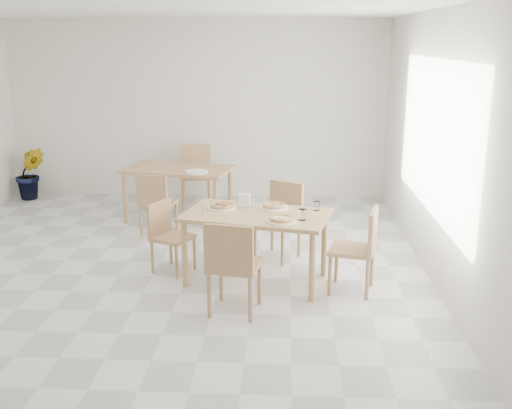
{
  "coord_description": "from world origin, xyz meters",
  "views": [
    {
      "loc": [
        1.44,
        -5.99,
        2.49
      ],
      "look_at": [
        1.13,
        -0.07,
        0.85
      ],
      "focal_mm": 42.0,
      "sensor_mm": 36.0,
      "label": 1
    }
  ],
  "objects_px": {
    "plate_margherita": "(274,207)",
    "napkin_holder": "(244,201)",
    "chair_north": "(281,214)",
    "pizza_margherita": "(274,205)",
    "chair_south": "(232,262)",
    "chair_west": "(167,232)",
    "chair_east": "(361,244)",
    "tumbler_b": "(317,206)",
    "chair_back_n": "(196,171)",
    "main_table": "(256,221)",
    "plate_mushroom": "(281,221)",
    "plate_pepperoni": "(222,208)",
    "tumbler_a": "(302,215)",
    "pizza_pepperoni": "(222,206)",
    "potted_plant": "(30,173)",
    "pizza_mushroom": "(281,219)",
    "second_table": "(178,174)",
    "chair_back_s": "(156,200)",
    "plate_empty": "(196,171)"
  },
  "relations": [
    {
      "from": "tumbler_b",
      "to": "potted_plant",
      "type": "xyz_separation_m",
      "value": [
        -4.41,
        3.06,
        -0.38
      ]
    },
    {
      "from": "plate_pepperoni",
      "to": "pizza_mushroom",
      "type": "bearing_deg",
      "value": -35.04
    },
    {
      "from": "potted_plant",
      "to": "chair_back_n",
      "type": "bearing_deg",
      "value": -3.85
    },
    {
      "from": "chair_north",
      "to": "second_table",
      "type": "height_order",
      "value": "chair_north"
    },
    {
      "from": "pizza_margherita",
      "to": "chair_back_s",
      "type": "height_order",
      "value": "chair_back_s"
    },
    {
      "from": "plate_margherita",
      "to": "napkin_holder",
      "type": "bearing_deg",
      "value": 173.85
    },
    {
      "from": "tumbler_a",
      "to": "chair_back_s",
      "type": "height_order",
      "value": "tumbler_a"
    },
    {
      "from": "tumbler_b",
      "to": "plate_mushroom",
      "type": "bearing_deg",
      "value": -130.51
    },
    {
      "from": "chair_north",
      "to": "pizza_margherita",
      "type": "height_order",
      "value": "chair_north"
    },
    {
      "from": "plate_pepperoni",
      "to": "chair_back_n",
      "type": "distance_m",
      "value": 2.96
    },
    {
      "from": "chair_back_s",
      "to": "plate_pepperoni",
      "type": "bearing_deg",
      "value": 139.64
    },
    {
      "from": "chair_south",
      "to": "potted_plant",
      "type": "distance_m",
      "value": 5.42
    },
    {
      "from": "chair_south",
      "to": "pizza_pepperoni",
      "type": "distance_m",
      "value": 1.04
    },
    {
      "from": "plate_margherita",
      "to": "tumbler_a",
      "type": "xyz_separation_m",
      "value": [
        0.29,
        -0.41,
        0.05
      ]
    },
    {
      "from": "pizza_margherita",
      "to": "chair_back_n",
      "type": "xyz_separation_m",
      "value": [
        -1.27,
        2.83,
        -0.25
      ]
    },
    {
      "from": "pizza_pepperoni",
      "to": "potted_plant",
      "type": "xyz_separation_m",
      "value": [
        -3.41,
        3.05,
        -0.36
      ]
    },
    {
      "from": "main_table",
      "to": "second_table",
      "type": "xyz_separation_m",
      "value": [
        -1.21,
        2.21,
        -0.0
      ]
    },
    {
      "from": "second_table",
      "to": "tumbler_a",
      "type": "bearing_deg",
      "value": -44.62
    },
    {
      "from": "tumbler_b",
      "to": "second_table",
      "type": "bearing_deg",
      "value": 131.81
    },
    {
      "from": "pizza_margherita",
      "to": "tumbler_a",
      "type": "bearing_deg",
      "value": -54.82
    },
    {
      "from": "chair_north",
      "to": "plate_pepperoni",
      "type": "bearing_deg",
      "value": -104.35
    },
    {
      "from": "chair_west",
      "to": "tumbler_a",
      "type": "distance_m",
      "value": 1.57
    },
    {
      "from": "chair_south",
      "to": "tumbler_a",
      "type": "height_order",
      "value": "chair_south"
    },
    {
      "from": "pizza_mushroom",
      "to": "tumbler_b",
      "type": "xyz_separation_m",
      "value": [
        0.37,
        0.43,
        0.02
      ]
    },
    {
      "from": "napkin_holder",
      "to": "chair_back_s",
      "type": "xyz_separation_m",
      "value": [
        -1.24,
        1.22,
        -0.34
      ]
    },
    {
      "from": "chair_north",
      "to": "tumbler_b",
      "type": "height_order",
      "value": "chair_north"
    },
    {
      "from": "chair_west",
      "to": "pizza_pepperoni",
      "type": "xyz_separation_m",
      "value": [
        0.62,
        -0.09,
        0.33
      ]
    },
    {
      "from": "plate_mushroom",
      "to": "pizza_pepperoni",
      "type": "relative_size",
      "value": 1.2
    },
    {
      "from": "napkin_holder",
      "to": "chair_north",
      "type": "bearing_deg",
      "value": 59.84
    },
    {
      "from": "tumbler_b",
      "to": "chair_back_n",
      "type": "bearing_deg",
      "value": 120.82
    },
    {
      "from": "chair_north",
      "to": "plate_mushroom",
      "type": "xyz_separation_m",
      "value": [
        0.01,
        -1.07,
        0.25
      ]
    },
    {
      "from": "main_table",
      "to": "potted_plant",
      "type": "xyz_separation_m",
      "value": [
        -3.78,
        3.22,
        -0.25
      ]
    },
    {
      "from": "main_table",
      "to": "plate_mushroom",
      "type": "height_order",
      "value": "plate_mushroom"
    },
    {
      "from": "chair_east",
      "to": "tumbler_b",
      "type": "xyz_separation_m",
      "value": [
        -0.43,
        0.37,
        0.29
      ]
    },
    {
      "from": "plate_mushroom",
      "to": "plate_empty",
      "type": "relative_size",
      "value": 0.99
    },
    {
      "from": "chair_north",
      "to": "potted_plant",
      "type": "distance_m",
      "value": 4.71
    },
    {
      "from": "plate_pepperoni",
      "to": "napkin_holder",
      "type": "xyz_separation_m",
      "value": [
        0.23,
        0.07,
        0.06
      ]
    },
    {
      "from": "tumbler_b",
      "to": "plate_pepperoni",
      "type": "bearing_deg",
      "value": 179.06
    },
    {
      "from": "tumbler_a",
      "to": "napkin_holder",
      "type": "xyz_separation_m",
      "value": [
        -0.61,
        0.45,
        0.01
      ]
    },
    {
      "from": "chair_south",
      "to": "chair_west",
      "type": "relative_size",
      "value": 1.17
    },
    {
      "from": "plate_mushroom",
      "to": "plate_pepperoni",
      "type": "bearing_deg",
      "value": 144.96
    },
    {
      "from": "plate_pepperoni",
      "to": "napkin_holder",
      "type": "relative_size",
      "value": 2.1
    },
    {
      "from": "chair_east",
      "to": "chair_back_n",
      "type": "bearing_deg",
      "value": -131.88
    },
    {
      "from": "pizza_pepperoni",
      "to": "chair_back_n",
      "type": "height_order",
      "value": "chair_back_n"
    },
    {
      "from": "pizza_mushroom",
      "to": "pizza_pepperoni",
      "type": "relative_size",
      "value": 1.02
    },
    {
      "from": "plate_margherita",
      "to": "pizza_pepperoni",
      "type": "height_order",
      "value": "pizza_pepperoni"
    },
    {
      "from": "pizza_pepperoni",
      "to": "pizza_mushroom",
      "type": "bearing_deg",
      "value": -35.04
    },
    {
      "from": "chair_north",
      "to": "chair_back_s",
      "type": "distance_m",
      "value": 1.76
    },
    {
      "from": "chair_south",
      "to": "second_table",
      "type": "distance_m",
      "value": 3.21
    },
    {
      "from": "tumbler_a",
      "to": "pizza_pepperoni",
      "type": "bearing_deg",
      "value": 155.98
    }
  ]
}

